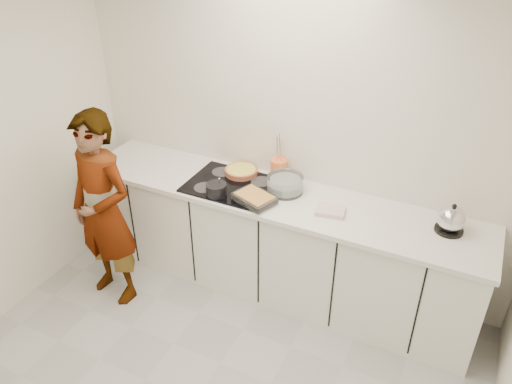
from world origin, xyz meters
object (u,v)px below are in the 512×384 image
at_px(tart_dish, 241,171).
at_px(hob, 233,185).
at_px(cook, 103,211).
at_px(saucepan, 216,189).
at_px(mixing_bowl, 285,185).
at_px(utensil_crock, 279,169).
at_px(baking_dish, 255,198).
at_px(kettle, 451,220).

bearing_deg(tart_dish, hob, -82.03).
bearing_deg(cook, hob, 44.87).
relative_size(hob, tart_dish, 2.23).
xyz_separation_m(saucepan, mixing_bowl, (0.45, 0.29, 0.00)).
xyz_separation_m(hob, saucepan, (-0.05, -0.19, 0.05)).
bearing_deg(utensil_crock, hob, -134.45).
relative_size(hob, saucepan, 3.70).
xyz_separation_m(baking_dish, mixing_bowl, (0.14, 0.25, 0.02)).
bearing_deg(hob, saucepan, -104.28).
bearing_deg(baking_dish, hob, 150.04).
bearing_deg(baking_dish, saucepan, -172.97).
height_order(baking_dish, mixing_bowl, mixing_bowl).
relative_size(kettle, utensil_crock, 1.49).
xyz_separation_m(tart_dish, baking_dish, (0.28, -0.33, 0.01)).
bearing_deg(hob, cook, -142.10).
xyz_separation_m(baking_dish, utensil_crock, (0.01, 0.42, 0.04)).
distance_m(baking_dish, utensil_crock, 0.42).
distance_m(tart_dish, mixing_bowl, 0.43).
bearing_deg(tart_dish, cook, -133.82).
bearing_deg(tart_dish, utensil_crock, 16.87).
height_order(mixing_bowl, utensil_crock, utensil_crock).
bearing_deg(kettle, hob, -176.07).
distance_m(tart_dish, saucepan, 0.37).
distance_m(hob, saucepan, 0.20).
bearing_deg(cook, utensil_crock, 46.97).
bearing_deg(tart_dish, baking_dish, -49.52).
bearing_deg(kettle, cook, -163.10).
height_order(kettle, utensil_crock, kettle).
relative_size(tart_dish, utensil_crock, 1.93).
relative_size(baking_dish, cook, 0.21).
bearing_deg(hob, mixing_bowl, 14.44).
distance_m(saucepan, utensil_crock, 0.56).
xyz_separation_m(mixing_bowl, kettle, (1.22, 0.01, 0.03)).
height_order(mixing_bowl, kettle, kettle).
height_order(hob, utensil_crock, utensil_crock).
distance_m(hob, mixing_bowl, 0.41).
distance_m(mixing_bowl, utensil_crock, 0.22).
bearing_deg(mixing_bowl, cook, -148.81).
xyz_separation_m(hob, tart_dish, (-0.03, 0.18, 0.03)).
height_order(tart_dish, mixing_bowl, mixing_bowl).
relative_size(tart_dish, baking_dish, 0.93).
bearing_deg(saucepan, cook, -149.90).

